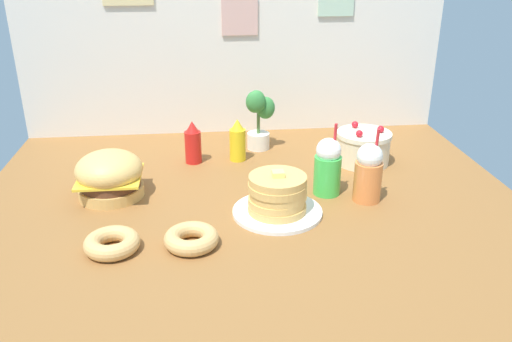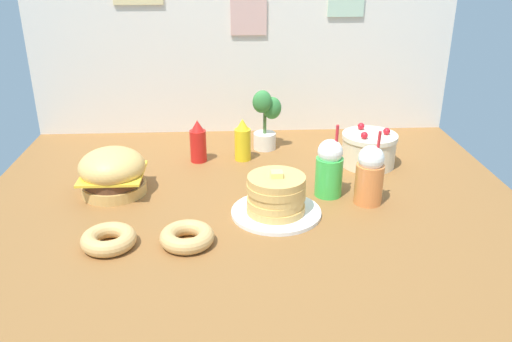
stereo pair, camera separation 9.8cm
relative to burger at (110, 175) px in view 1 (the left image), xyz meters
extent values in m
cube|color=brown|center=(0.56, -0.15, -0.10)|extent=(2.21, 1.86, 0.02)
cube|color=silver|center=(0.56, 0.78, 0.44)|extent=(2.21, 0.03, 1.07)
cube|color=#D8A599|center=(0.59, 0.76, 0.52)|extent=(0.18, 0.01, 0.19)
cylinder|color=#DBA859|center=(0.00, 0.00, -0.07)|extent=(0.26, 0.26, 0.05)
cylinder|color=#59331E|center=(0.00, 0.00, -0.03)|extent=(0.24, 0.24, 0.04)
cube|color=yellow|center=(0.00, 0.00, -0.01)|extent=(0.25, 0.25, 0.01)
ellipsoid|color=#E5B260|center=(0.00, 0.00, 0.03)|extent=(0.27, 0.27, 0.15)
cylinder|color=white|center=(0.66, -0.23, -0.08)|extent=(0.35, 0.35, 0.02)
cylinder|color=#E0AD5B|center=(0.65, -0.23, -0.06)|extent=(0.22, 0.22, 0.03)
cylinder|color=#E0AD5B|center=(0.65, -0.23, -0.03)|extent=(0.22, 0.22, 0.03)
cylinder|color=#E0AD5B|center=(0.66, -0.23, -0.01)|extent=(0.22, 0.22, 0.03)
cylinder|color=#E0AD5B|center=(0.65, -0.23, 0.02)|extent=(0.22, 0.22, 0.03)
cylinder|color=#E0AD5B|center=(0.66, -0.23, 0.05)|extent=(0.22, 0.22, 0.03)
cube|color=#F7E072|center=(0.66, -0.23, 0.08)|extent=(0.04, 0.04, 0.02)
cylinder|color=beige|center=(1.13, 0.24, -0.03)|extent=(0.24, 0.24, 0.13)
cylinder|color=#F4EACC|center=(1.13, 0.24, 0.05)|extent=(0.25, 0.25, 0.02)
sphere|color=red|center=(1.20, 0.23, 0.08)|extent=(0.03, 0.03, 0.03)
sphere|color=red|center=(1.10, 0.31, 0.08)|extent=(0.03, 0.03, 0.03)
sphere|color=red|center=(1.09, 0.18, 0.08)|extent=(0.03, 0.03, 0.03)
cylinder|color=red|center=(0.34, 0.33, -0.02)|extent=(0.08, 0.08, 0.15)
cone|color=red|center=(0.34, 0.33, 0.09)|extent=(0.06, 0.06, 0.05)
cylinder|color=yellow|center=(0.55, 0.34, -0.02)|extent=(0.08, 0.08, 0.15)
cone|color=yellow|center=(0.55, 0.34, 0.09)|extent=(0.06, 0.06, 0.05)
cylinder|color=green|center=(0.89, -0.07, -0.01)|extent=(0.11, 0.11, 0.16)
sphere|color=white|center=(0.89, -0.07, 0.10)|extent=(0.10, 0.10, 0.10)
cylinder|color=red|center=(0.91, -0.07, 0.13)|extent=(0.01, 0.03, 0.16)
cylinder|color=orange|center=(1.03, -0.15, -0.01)|extent=(0.11, 0.11, 0.16)
sphere|color=white|center=(1.03, -0.15, 0.10)|extent=(0.10, 0.10, 0.10)
cylinder|color=red|center=(1.05, -0.15, 0.13)|extent=(0.01, 0.03, 0.16)
torus|color=tan|center=(0.06, -0.43, -0.06)|extent=(0.19, 0.19, 0.06)
torus|color=#F2E5C6|center=(0.06, -0.43, -0.06)|extent=(0.18, 0.18, 0.05)
torus|color=tan|center=(0.33, -0.43, -0.06)|extent=(0.19, 0.19, 0.06)
torus|color=#8CCC8C|center=(0.33, -0.43, -0.06)|extent=(0.18, 0.18, 0.05)
cylinder|color=white|center=(0.66, 0.48, -0.05)|extent=(0.11, 0.11, 0.08)
cylinder|color=#4C7238|center=(0.66, 0.48, 0.06)|extent=(0.02, 0.02, 0.14)
ellipsoid|color=#38843D|center=(0.70, 0.48, 0.12)|extent=(0.09, 0.06, 0.11)
ellipsoid|color=#38843D|center=(0.65, 0.52, 0.14)|extent=(0.09, 0.06, 0.11)
ellipsoid|color=#38843D|center=(0.65, 0.45, 0.16)|extent=(0.09, 0.06, 0.11)
camera|label=1|loc=(0.38, -2.02, 0.87)|focal=37.21mm
camera|label=2|loc=(0.48, -2.03, 0.87)|focal=37.21mm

